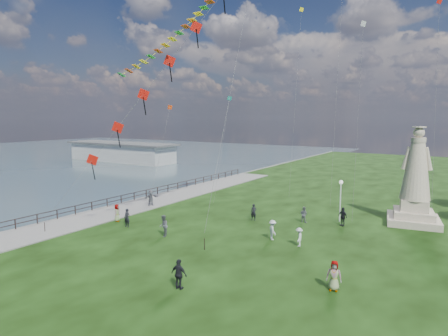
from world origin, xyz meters
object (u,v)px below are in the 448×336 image
Objects in this scene: pier_pavilion at (121,152)px; person_1 at (163,226)px; person_6 at (254,212)px; person_8 at (299,237)px; person_5 at (151,199)px; person_9 at (343,216)px; lamppost at (341,192)px; person_0 at (127,218)px; person_7 at (304,214)px; person_2 at (273,230)px; person_3 at (179,274)px; person_4 at (334,276)px; statue at (415,188)px; person_10 at (117,213)px.

person_1 is at bearing -38.68° from pier_pavilion.
person_6 is 1.09× the size of person_8.
person_9 is (19.98, 4.02, -0.03)m from person_5.
lamppost reaches higher than person_0.
pier_pavilion is 62.50m from person_7.
person_6 is at bearing -29.98° from pier_pavilion.
person_8 is at bearing -48.67° from person_6.
person_9 is at bearing 6.91° from person_6.
person_0 is 1.14× the size of person_8.
person_1 is at bearing 71.67° from person_2.
person_1 is 9.29m from person_6.
person_2 is at bearing -31.44° from pier_pavilion.
lamppost is at bearing -136.13° from person_7.
person_3 is 1.22× the size of person_8.
person_0 is 19.56m from person_4.
person_0 is at bearing -33.01° from person_3.
person_3 is (-9.63, -22.29, -2.51)m from statue.
person_0 reaches higher than person_8.
pier_pavilion is 59.66m from person_6.
pier_pavilion is 17.47× the size of person_9.
person_9 reaches higher than person_0.
statue is 13.67m from person_8.
person_4 is 1.01× the size of person_9.
person_3 is at bearing -37.02° from person_0.
person_6 is at bearing 119.41° from person_1.
person_10 is (-15.00, -9.38, 0.07)m from person_7.
person_0 reaches higher than person_7.
person_1 is 1.11× the size of person_2.
lamppost is 4.08m from person_7.
person_2 reaches higher than person_6.
person_9 is at bearing -64.01° from lamppost.
lamppost reaches higher than person_4.
person_8 is at bearing -129.52° from statue.
person_6 is 7.90m from person_8.
pier_pavilion is at bearing 12.50° from person_2.
person_3 is at bearing -31.62° from person_8.
person_9 is at bearing -105.84° from person_3.
statue is at bearing 69.48° from person_4.
person_2 is at bearing -113.67° from person_8.
lamppost is 19.72m from person_3.
person_7 is (0.89, 17.18, -0.14)m from person_3.
person_3 is 1.01× the size of person_5.
pier_pavilion is 16.67× the size of person_1.
person_2 is at bearing 94.70° from person_7.
person_1 is 1.13× the size of person_6.
person_9 is at bearing -88.77° from person_10.
person_9 reaches higher than person_7.
person_6 is at bearing -131.14° from person_9.
person_1 reaches higher than person_7.
person_7 is at bearing -143.06° from lamppost.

